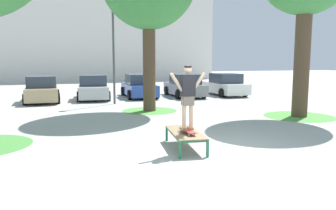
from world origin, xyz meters
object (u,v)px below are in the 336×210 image
(car_white, at_px, (225,85))
(light_post, at_px, (113,33))
(car_tan, at_px, (42,90))
(car_grey, at_px, (185,86))
(skate_box, at_px, (185,133))
(skater, at_px, (188,93))
(skateboard, at_px, (187,131))
(car_blue, at_px, (139,87))
(car_silver, at_px, (93,88))

(car_white, height_order, light_post, light_post)
(car_tan, xyz_separation_m, car_grey, (8.86, 0.02, 0.00))
(skate_box, height_order, light_post, light_post)
(car_white, bearing_deg, skater, -121.61)
(skate_box, xyz_separation_m, skateboard, (-0.03, -0.24, 0.12))
(car_tan, bearing_deg, skate_box, -71.39)
(skater, height_order, light_post, light_post)
(car_blue, height_order, car_grey, same)
(skater, distance_m, car_grey, 13.46)
(skateboard, relative_size, car_silver, 0.19)
(skater, distance_m, car_white, 14.73)
(car_tan, distance_m, car_silver, 2.99)
(skate_box, bearing_deg, car_white, 58.00)
(car_blue, relative_size, light_post, 0.73)
(car_blue, height_order, light_post, light_post)
(car_tan, relative_size, car_grey, 0.99)
(light_post, bearing_deg, car_grey, 25.24)
(car_grey, bearing_deg, car_white, -0.76)
(car_tan, xyz_separation_m, light_post, (3.82, -2.36, 3.13))
(car_grey, distance_m, car_white, 2.96)
(car_silver, relative_size, car_grey, 1.02)
(skateboard, relative_size, car_blue, 0.19)
(skate_box, distance_m, car_grey, 13.20)
(skater, bearing_deg, car_tan, 108.14)
(skate_box, xyz_separation_m, skater, (-0.03, -0.24, 1.12))
(car_blue, distance_m, car_grey, 3.01)
(skateboard, bearing_deg, car_grey, 69.28)
(skater, xyz_separation_m, car_tan, (-4.11, 12.55, -0.84))
(skater, distance_m, car_tan, 13.23)
(car_silver, xyz_separation_m, car_blue, (2.96, 0.15, 0.00))
(skate_box, xyz_separation_m, light_post, (-0.32, 9.95, 3.41))
(skateboard, relative_size, car_tan, 0.19)
(car_grey, xyz_separation_m, car_white, (2.96, -0.04, 0.00))
(car_blue, bearing_deg, car_grey, -11.03)
(car_blue, relative_size, car_grey, 1.00)
(skateboard, bearing_deg, car_blue, 82.21)
(car_silver, height_order, car_grey, same)
(skate_box, relative_size, car_blue, 0.47)
(skate_box, bearing_deg, light_post, 91.85)
(skater, bearing_deg, light_post, 91.62)
(skate_box, bearing_deg, car_silver, 95.34)
(skateboard, bearing_deg, light_post, 91.62)
(car_blue, relative_size, car_white, 1.01)
(car_blue, bearing_deg, car_tan, -174.24)
(skate_box, relative_size, car_grey, 0.47)
(car_silver, xyz_separation_m, car_grey, (5.91, -0.43, 0.00))
(car_blue, xyz_separation_m, car_white, (5.91, -0.62, 0.00))
(car_tan, height_order, car_blue, same)
(skateboard, xyz_separation_m, skater, (-0.00, 0.00, 0.99))
(car_grey, bearing_deg, light_post, -154.76)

